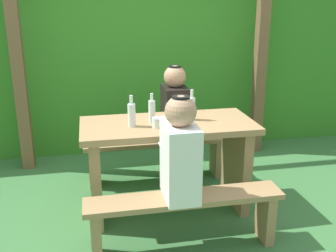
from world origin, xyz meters
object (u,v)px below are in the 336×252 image
Objects in this scene: bench_near at (184,211)px; drinking_glass at (157,122)px; picnic_table at (168,152)px; person_white_shirt at (180,152)px; bottle_left at (132,114)px; bench_far at (156,151)px; person_black_coat at (175,106)px; bottle_center at (192,108)px; cell_phone at (166,118)px; bottle_right at (152,111)px.

drinking_glass is at bearing 102.56° from bench_near.
picnic_table is 1.95× the size of person_white_shirt.
bottle_left reaches higher than bench_near.
person_black_coat is at bearing -1.03° from bench_far.
cell_phone is (-0.20, 0.06, -0.10)m from bottle_center.
bottle_right reaches higher than picnic_table.
picnic_table is at bearing 44.87° from drinking_glass.
bench_far is 0.87m from drinking_glass.
bench_far is 1.26m from person_white_shirt.
picnic_table reaches higher than bench_near.
bench_far is 0.49m from person_black_coat.
cell_phone reaches higher than bench_far.
person_white_shirt reaches higher than bench_far.
bottle_right is (-0.12, -0.55, 0.57)m from bench_far.
drinking_glass is at bearing -134.84° from cell_phone.
bench_near is at bearing -90.00° from picnic_table.
drinking_glass is 0.24m from cell_phone.
person_white_shirt is at bearing -93.40° from picnic_table.
drinking_glass is at bearing -18.67° from bottle_left.
bottle_left is at bearing -170.86° from cell_phone.
bottle_left is (-0.30, -0.04, 0.35)m from picnic_table.
bottle_left is (-0.26, 0.54, 0.12)m from person_white_shirt.
picnic_table is 0.33m from drinking_glass.
person_white_shirt and person_black_coat have the same top height.
drinking_glass is 0.15m from bottle_right.
bottle_center is (0.20, 0.04, 0.36)m from picnic_table.
bench_near is at bearing -108.12° from bottle_center.
person_white_shirt is at bearing -64.21° from bottle_left.
bench_far is (0.00, 1.18, 0.00)m from bench_near.
person_black_coat reaches higher than bottle_right.
bench_far is 10.00× the size of cell_phone.
person_black_coat is 9.13× the size of drinking_glass.
bottle_right is 0.94× the size of bottle_center.
bench_far is 5.51× the size of bottle_center.
bench_near is at bearing -106.27° from cell_phone.
picnic_table is at bearing -90.00° from bench_far.
bottle_center is (0.20, -0.55, 0.58)m from bench_far.
bottle_right is at bearing 96.94° from drinking_glass.
bottle_right is 1.70× the size of cell_phone.
person_white_shirt is at bearing -81.38° from drinking_glass.
picnic_table is at bearing 90.00° from bench_near.
person_white_shirt is at bearing -109.19° from cell_phone.
person_white_shirt is 0.49m from drinking_glass.
person_black_coat is (0.18, 1.17, 0.45)m from bench_near.
bottle_center is 0.23m from cell_phone.
picnic_table is 0.65m from person_black_coat.
person_white_shirt is 2.83× the size of bottle_center.
person_black_coat reaches higher than picnic_table.
bottle_left is at bearing -155.48° from bottle_right.
bench_near is 1.00× the size of bench_far.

